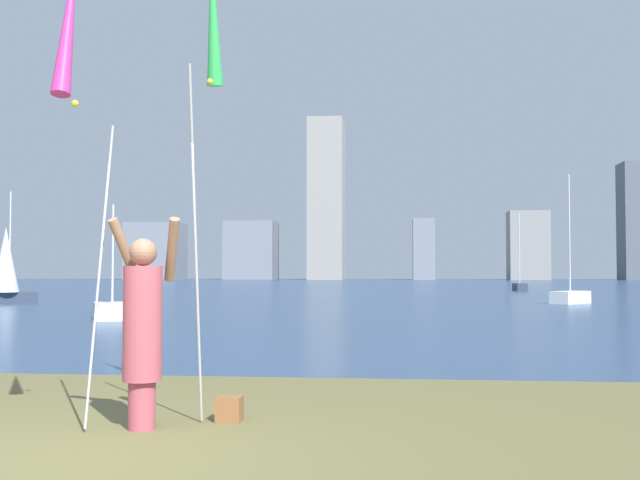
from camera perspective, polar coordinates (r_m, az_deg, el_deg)
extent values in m
cube|color=navy|center=(67.77, 3.83, -3.46)|extent=(120.00, 115.42, 0.12)
cube|color=#33301C|center=(10.40, -7.88, -10.02)|extent=(120.00, 0.70, 0.02)
cylinder|color=#B24C59|center=(7.09, -12.97, -11.74)|extent=(0.24, 0.24, 0.42)
cylinder|color=#B24C59|center=(7.00, -12.92, -5.98)|extent=(0.34, 0.34, 1.00)
sphere|color=#936B51|center=(6.99, -12.87, -0.88)|extent=(0.24, 0.24, 0.24)
cylinder|color=#936B51|center=(7.20, -14.16, -0.71)|extent=(0.25, 0.39, 0.58)
cylinder|color=#936B51|center=(7.06, -10.83, -0.71)|extent=(0.25, 0.39, 0.58)
cylinder|color=#B2B2B7|center=(7.25, -15.90, -2.15)|extent=(0.02, 0.60, 2.72)
cone|color=#D83399|center=(6.91, -17.98, 15.28)|extent=(0.16, 0.44, 1.36)
sphere|color=yellow|center=(6.86, -17.57, 9.54)|extent=(0.06, 0.06, 0.06)
cylinder|color=#B2B2B7|center=(6.97, -9.12, -0.48)|extent=(0.02, 0.51, 3.16)
cone|color=green|center=(7.95, -7.87, 16.16)|extent=(0.16, 0.37, 1.40)
sphere|color=yellow|center=(7.66, -8.09, 11.45)|extent=(0.06, 0.06, 0.06)
cube|color=brown|center=(7.35, -6.68, -12.22)|extent=(0.23, 0.22, 0.22)
cube|color=silver|center=(22.85, -15.03, -5.07)|extent=(1.73, 2.30, 0.46)
cylinder|color=silver|center=(22.83, -14.99, -0.98)|extent=(0.06, 0.06, 2.81)
cube|color=#333D51|center=(54.87, 14.47, -3.36)|extent=(0.73, 2.33, 0.50)
cylinder|color=silver|center=(54.88, 14.44, -0.57)|extent=(0.07, 0.07, 4.86)
cube|color=#333D51|center=(36.21, -21.88, -3.93)|extent=(2.10, 1.93, 0.44)
cylinder|color=silver|center=(36.21, -21.83, -0.12)|extent=(0.07, 0.07, 4.37)
cone|color=white|center=(36.15, -22.11, -1.35)|extent=(1.62, 1.62, 2.80)
cube|color=white|center=(34.05, 17.92, -4.03)|extent=(1.92, 2.04, 0.52)
cylinder|color=silver|center=(34.07, 17.86, 0.53)|extent=(0.06, 0.06, 4.91)
cube|color=gray|center=(119.62, -11.98, -0.82)|extent=(7.98, 6.70, 8.51)
cube|color=gray|center=(119.42, -5.07, -0.77)|extent=(7.55, 6.52, 8.86)
cube|color=gray|center=(115.95, 0.48, 2.98)|extent=(5.16, 6.97, 23.87)
cube|color=gray|center=(116.62, 7.62, -0.69)|extent=(3.18, 5.84, 9.03)
cube|color=gray|center=(117.05, 15.05, -0.39)|extent=(5.71, 4.45, 10.01)
cube|color=#565B66|center=(121.08, 22.27, 1.28)|extent=(4.57, 4.90, 16.97)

